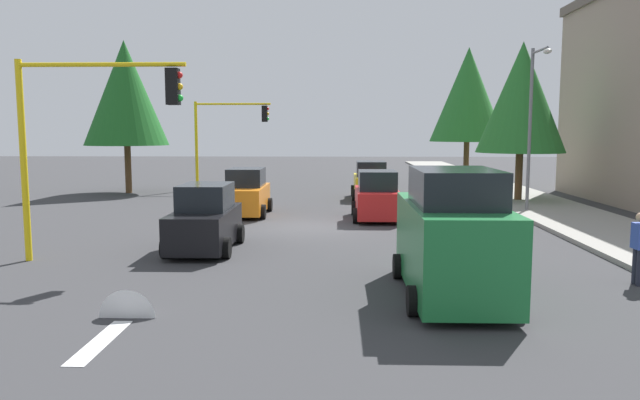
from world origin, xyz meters
name	(u,v)px	position (x,y,z in m)	size (l,w,h in m)	color
ground_plane	(310,227)	(0.00, 0.00, 0.00)	(120.00, 120.00, 0.00)	#353538
sidewalk_kerb	(549,209)	(-5.00, 10.50, 0.07)	(80.00, 4.00, 0.15)	gray
lane_arrow_near	(117,327)	(11.51, -3.00, 0.01)	(2.40, 1.10, 1.10)	silver
traffic_signal_far_right	(227,127)	(-14.00, -5.63, 3.76)	(0.36, 4.59, 5.28)	yellow
traffic_signal_near_right	(89,119)	(6.00, -5.66, 3.87)	(0.36, 4.59, 5.46)	yellow
street_lamp_curbside	(533,112)	(-3.61, 9.20, 4.35)	(2.15, 0.28, 7.00)	slate
tree_opposite_side	(125,93)	(-12.00, -11.00, 5.65)	(4.69, 4.69, 8.60)	brown
tree_roadside_mid	(522,98)	(-8.00, 10.00, 5.16)	(4.30, 4.30, 7.86)	brown
tree_roadside_far	(468,95)	(-18.00, 9.50, 5.88)	(4.87, 4.87, 8.94)	brown
delivery_van_green	(452,238)	(9.24, 3.49, 1.28)	(4.80, 2.22, 2.77)	#1E7238
car_red	(377,197)	(-2.06, 2.60, 0.90)	(3.74, 1.98, 1.98)	red
car_orange	(246,194)	(-3.17, -2.88, 0.90)	(3.82, 1.96, 1.98)	orange
car_black	(205,220)	(4.35, -2.95, 0.90)	(3.82, 1.93, 1.98)	black
car_yellow	(371,182)	(-9.44, 2.74, 0.90)	(3.76, 1.99, 1.98)	yellow
pedestrian_crossing	(639,246)	(8.17, 8.00, 0.91)	(0.40, 0.24, 1.70)	#262638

